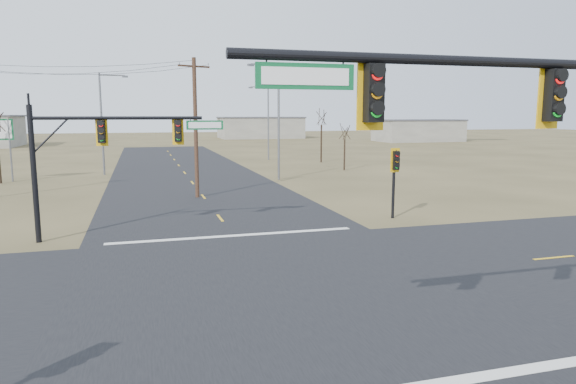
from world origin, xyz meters
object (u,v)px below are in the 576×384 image
object	(u,v)px
mast_arm_far	(107,142)
bare_tree_d	(322,117)
streetlight_c	(104,118)
bare_tree_c	(345,132)
pedestal_signal_ne	(395,167)
utility_pole_near	(196,126)
streetlight_b	(267,119)
mast_arm_near	(565,136)
streetlight_a	(276,115)

from	to	relation	value
mast_arm_far	bare_tree_d	size ratio (longest dim) A/B	1.26
streetlight_c	bare_tree_c	size ratio (longest dim) A/B	1.88
pedestal_signal_ne	bare_tree_d	distance (m)	34.92
mast_arm_far	utility_pole_near	xyz separation A→B (m)	(5.29, 11.06, 0.48)
bare_tree_c	streetlight_b	bearing A→B (deg)	109.00
mast_arm_far	pedestal_signal_ne	world-z (taller)	mast_arm_far
streetlight_b	bare_tree_c	size ratio (longest dim) A/B	1.83
pedestal_signal_ne	utility_pole_near	size ratio (longest dim) A/B	0.41
utility_pole_near	pedestal_signal_ne	bearing A→B (deg)	-47.01
utility_pole_near	mast_arm_near	bearing A→B (deg)	-80.37
mast_arm_near	pedestal_signal_ne	bearing A→B (deg)	69.12
utility_pole_near	bare_tree_c	size ratio (longest dim) A/B	1.87
streetlight_a	streetlight_b	size ratio (longest dim) A/B	1.09
streetlight_b	streetlight_c	xyz separation A→B (m)	(-19.13, -11.69, 0.15)
streetlight_c	bare_tree_c	bearing A→B (deg)	-13.24
streetlight_b	bare_tree_d	size ratio (longest dim) A/B	1.37
utility_pole_near	bare_tree_c	xyz separation A→B (m)	(17.01, 14.00, -0.96)
bare_tree_c	bare_tree_d	size ratio (longest dim) A/B	0.75
streetlight_a	streetlight_c	world-z (taller)	streetlight_a
utility_pole_near	streetlight_c	world-z (taller)	streetlight_c
utility_pole_near	streetlight_b	world-z (taller)	utility_pole_near
mast_arm_near	mast_arm_far	xyz separation A→B (m)	(-10.02, 16.80, -0.85)
utility_pole_near	bare_tree_c	distance (m)	22.05
streetlight_c	bare_tree_c	world-z (taller)	streetlight_c
mast_arm_near	mast_arm_far	distance (m)	19.58
utility_pole_near	streetlight_b	xyz separation A→B (m)	(12.05, 28.39, 0.30)
streetlight_a	streetlight_c	xyz separation A→B (m)	(-15.08, 8.49, -0.34)
mast_arm_far	streetlight_b	bearing A→B (deg)	78.47
pedestal_signal_ne	streetlight_c	bearing A→B (deg)	120.37
streetlight_b	mast_arm_far	bearing A→B (deg)	-110.45
streetlight_a	mast_arm_near	bearing A→B (deg)	-115.85
streetlight_a	pedestal_signal_ne	bearing A→B (deg)	-104.79
streetlight_b	bare_tree_c	xyz separation A→B (m)	(4.96, -14.39, -1.26)
bare_tree_d	streetlight_a	bearing A→B (deg)	-122.82
pedestal_signal_ne	bare_tree_d	bearing A→B (deg)	75.61
mast_arm_far	pedestal_signal_ne	bearing A→B (deg)	13.67
streetlight_a	bare_tree_c	xyz separation A→B (m)	(9.00, 5.79, -1.76)
utility_pole_near	streetlight_b	distance (m)	30.84
mast_arm_far	pedestal_signal_ne	size ratio (longest dim) A/B	2.19
streetlight_c	bare_tree_d	distance (m)	25.64
pedestal_signal_ne	utility_pole_near	distance (m)	14.74
pedestal_signal_ne	bare_tree_c	distance (m)	25.69
streetlight_b	mast_arm_near	bearing A→B (deg)	-94.13
utility_pole_near	streetlight_b	bearing A→B (deg)	67.00
mast_arm_near	streetlight_a	size ratio (longest dim) A/B	1.04
pedestal_signal_ne	bare_tree_c	xyz separation A→B (m)	(7.06, 24.67, 1.12)
mast_arm_near	pedestal_signal_ne	xyz separation A→B (m)	(5.22, 17.19, -2.45)
mast_arm_far	utility_pole_near	bearing A→B (deg)	76.64
mast_arm_near	streetlight_a	distance (m)	36.22
mast_arm_far	streetlight_c	xyz separation A→B (m)	(-1.78, 27.77, 0.93)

